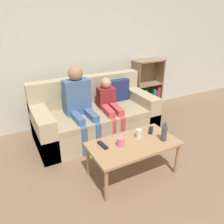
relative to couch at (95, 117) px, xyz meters
name	(u,v)px	position (x,y,z in m)	size (l,w,h in m)	color
wall_back	(78,46)	(0.03, 0.67, 1.01)	(12.00, 0.06, 2.60)	beige
couch	(95,117)	(0.00, 0.00, 0.00)	(1.85, 0.89, 0.88)	tan
bookshelf	(146,91)	(1.35, 0.51, 0.07)	(0.60, 0.28, 0.98)	#8E7051
coffee_table	(133,146)	(-0.01, -1.10, 0.10)	(1.03, 0.56, 0.44)	#A87F56
person_adult	(79,100)	(-0.28, -0.09, 0.37)	(0.38, 0.62, 1.14)	#476693
person_child	(109,105)	(0.18, -0.14, 0.23)	(0.30, 0.63, 0.91)	#C6474C
cup_near	(139,133)	(0.11, -1.03, 0.19)	(0.07, 0.07, 0.10)	silver
cup_far	(121,142)	(-0.17, -1.09, 0.19)	(0.08, 0.08, 0.10)	pink
tv_remote_0	(151,130)	(0.33, -0.97, 0.15)	(0.15, 0.16, 0.02)	black
tv_remote_1	(103,145)	(-0.35, -0.99, 0.15)	(0.06, 0.17, 0.02)	black
bottle	(164,133)	(0.33, -1.22, 0.24)	(0.06, 0.06, 0.23)	#424756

